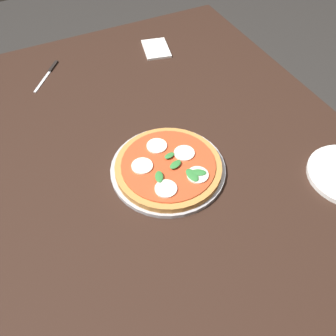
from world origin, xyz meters
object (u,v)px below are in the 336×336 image
at_px(dining_table, 168,183).
at_px(pizza, 168,167).
at_px(knife, 49,72).
at_px(serving_tray, 168,169).
at_px(napkin, 156,49).

relative_size(dining_table, pizza, 5.34).
bearing_deg(knife, serving_tray, -163.12).
bearing_deg(napkin, knife, 85.44).
bearing_deg(dining_table, knife, 18.54).
bearing_deg(napkin, pizza, 158.37).
xyz_separation_m(pizza, knife, (0.59, 0.18, -0.02)).
height_order(dining_table, napkin, napkin).
height_order(serving_tray, napkin, serving_tray).
distance_m(serving_tray, knife, 0.61).
distance_m(dining_table, serving_tray, 0.10).
relative_size(dining_table, knife, 10.15).
bearing_deg(pizza, dining_table, -23.79).
height_order(dining_table, serving_tray, serving_tray).
bearing_deg(serving_tray, dining_table, -26.07).
height_order(serving_tray, pizza, pizza).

